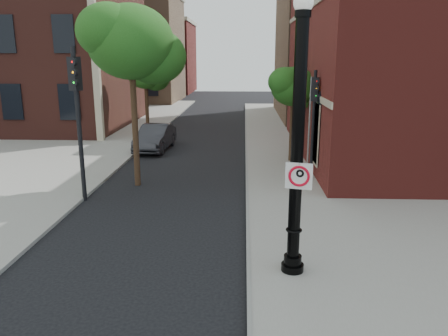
{
  "coord_description": "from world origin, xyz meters",
  "views": [
    {
      "loc": [
        1.89,
        -9.44,
        5.14
      ],
      "look_at": [
        1.37,
        2.0,
        2.24
      ],
      "focal_mm": 35.0,
      "sensor_mm": 36.0,
      "label": 1
    }
  ],
  "objects_px": {
    "lamppost": "(297,155)",
    "traffic_signal_left": "(77,99)",
    "parked_car": "(155,137)",
    "traffic_signal_right": "(314,107)",
    "no_parking_sign": "(299,176)"
  },
  "relations": [
    {
      "from": "lamppost",
      "to": "traffic_signal_left",
      "type": "relative_size",
      "value": 1.17
    },
    {
      "from": "lamppost",
      "to": "parked_car",
      "type": "distance_m",
      "value": 16.07
    },
    {
      "from": "parked_car",
      "to": "traffic_signal_right",
      "type": "relative_size",
      "value": 0.95
    },
    {
      "from": "traffic_signal_left",
      "to": "no_parking_sign",
      "type": "bearing_deg",
      "value": -14.36
    },
    {
      "from": "lamppost",
      "to": "no_parking_sign",
      "type": "distance_m",
      "value": 0.47
    },
    {
      "from": "traffic_signal_left",
      "to": "traffic_signal_right",
      "type": "bearing_deg",
      "value": 43.48
    },
    {
      "from": "no_parking_sign",
      "to": "traffic_signal_right",
      "type": "xyz_separation_m",
      "value": [
        1.65,
        8.73,
        0.59
      ]
    },
    {
      "from": "parked_car",
      "to": "no_parking_sign",
      "type": "bearing_deg",
      "value": -63.5
    },
    {
      "from": "no_parking_sign",
      "to": "traffic_signal_left",
      "type": "xyz_separation_m",
      "value": [
        -7.12,
        5.58,
        1.17
      ]
    },
    {
      "from": "no_parking_sign",
      "to": "parked_car",
      "type": "bearing_deg",
      "value": 126.88
    },
    {
      "from": "traffic_signal_left",
      "to": "traffic_signal_right",
      "type": "distance_m",
      "value": 9.34
    },
    {
      "from": "parked_car",
      "to": "traffic_signal_left",
      "type": "bearing_deg",
      "value": -91.66
    },
    {
      "from": "no_parking_sign",
      "to": "parked_car",
      "type": "xyz_separation_m",
      "value": [
        -6.31,
        14.79,
        -1.82
      ]
    },
    {
      "from": "traffic_signal_left",
      "to": "traffic_signal_right",
      "type": "relative_size",
      "value": 1.19
    },
    {
      "from": "parked_car",
      "to": "traffic_signal_right",
      "type": "height_order",
      "value": "traffic_signal_right"
    }
  ]
}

